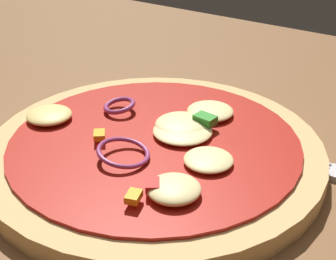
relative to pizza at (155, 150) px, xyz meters
The scene contains 2 objects.
dining_table 0.07m from the pizza, 147.06° to the right, with size 1.38×0.88×0.03m.
pizza is the anchor object (origin of this frame).
Camera 1 is at (0.26, -0.25, 0.25)m, focal length 53.89 mm.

